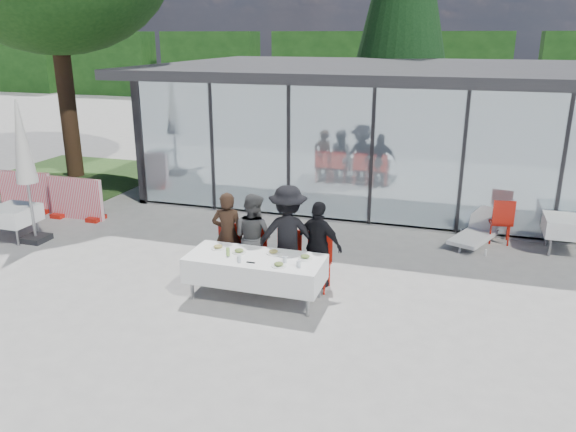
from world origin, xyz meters
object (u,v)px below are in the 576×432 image
at_px(diner_b, 253,237).
at_px(diner_c, 288,235).
at_px(market_umbrella, 23,151).
at_px(diner_chair_b, 253,251).
at_px(plate_c, 273,252).
at_px(diner_chair_c, 288,255).
at_px(spare_table_left, 14,215).
at_px(spare_chair_b, 502,219).
at_px(folded_eyeglasses, 251,262).
at_px(lounger, 477,232).
at_px(plate_b, 239,251).
at_px(diner_chair_a, 228,248).
at_px(diner_d, 319,245).
at_px(plate_a, 218,247).
at_px(plate_d, 305,257).
at_px(dining_table, 255,269).
at_px(plate_extra, 279,265).
at_px(spare_table_right, 567,227).
at_px(diner_a, 228,234).
at_px(juice_bottle, 228,252).
at_px(diner_chair_d, 318,258).

xyz_separation_m(diner_b, diner_c, (0.65, 0.00, 0.10)).
height_order(diner_b, market_umbrella, market_umbrella).
relative_size(diner_chair_b, plate_c, 4.06).
relative_size(diner_chair_c, spare_table_left, 1.13).
bearing_deg(spare_chair_b, folded_eyeglasses, -133.23).
bearing_deg(lounger, plate_b, -135.75).
bearing_deg(diner_chair_a, diner_d, 0.49).
xyz_separation_m(diner_chair_a, folded_eyeglasses, (0.84, -1.01, 0.22)).
height_order(diner_chair_b, diner_d, diner_d).
bearing_deg(lounger, market_umbrella, -163.33).
relative_size(plate_c, lounger, 0.16).
distance_m(plate_a, plate_b, 0.42).
bearing_deg(folded_eyeglasses, plate_b, 134.22).
bearing_deg(plate_d, market_umbrella, 171.08).
height_order(dining_table, diner_c, diner_c).
bearing_deg(diner_d, dining_table, 59.61).
distance_m(plate_c, folded_eyeglasses, 0.53).
bearing_deg(plate_extra, dining_table, 152.20).
bearing_deg(lounger, spare_table_right, -0.78).
bearing_deg(diner_chair_b, diner_chair_a, 180.00).
bearing_deg(diner_chair_c, diner_c, 90.00).
bearing_deg(plate_b, spare_table_left, 169.65).
relative_size(diner_a, juice_bottle, 11.79).
bearing_deg(lounger, diner_chair_d, -130.62).
bearing_deg(plate_a, diner_c, 29.98).
bearing_deg(juice_bottle, spare_chair_b, 42.35).
bearing_deg(diner_d, plate_a, 39.33).
relative_size(dining_table, diner_a, 1.44).
bearing_deg(diner_c, dining_table, 53.72).
height_order(diner_chair_a, diner_chair_b, same).
bearing_deg(plate_b, market_umbrella, 168.34).
bearing_deg(spare_chair_b, plate_extra, -129.68).
xyz_separation_m(diner_chair_c, folded_eyeglasses, (-0.30, -1.01, 0.22)).
distance_m(diner_a, plate_c, 1.18).
relative_size(plate_d, spare_table_left, 0.28).
height_order(plate_extra, spare_table_left, plate_extra).
bearing_deg(diner_b, folded_eyeglasses, 128.42).
relative_size(dining_table, spare_table_right, 2.63).
xyz_separation_m(plate_d, market_umbrella, (-6.26, 0.98, 1.18)).
distance_m(diner_chair_a, folded_eyeglasses, 1.33).
bearing_deg(plate_a, plate_extra, -18.74).
distance_m(dining_table, diner_c, 0.90).
distance_m(diner_b, plate_extra, 1.31).
distance_m(diner_d, diner_chair_d, 0.24).
relative_size(folded_eyeglasses, spare_table_right, 0.16).
bearing_deg(diner_chair_c, market_umbrella, 176.02).
relative_size(spare_chair_b, market_umbrella, 0.33).
distance_m(diner_a, diner_chair_b, 0.55).
bearing_deg(spare_table_left, diner_a, -3.92).
relative_size(juice_bottle, spare_chair_b, 0.14).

